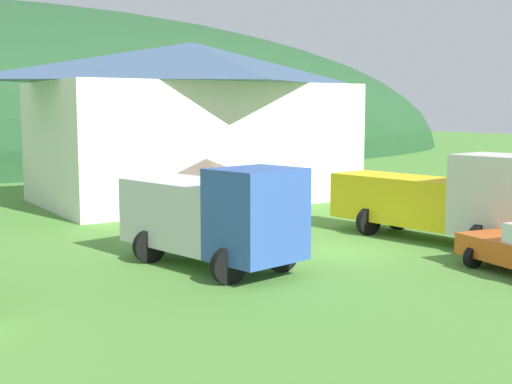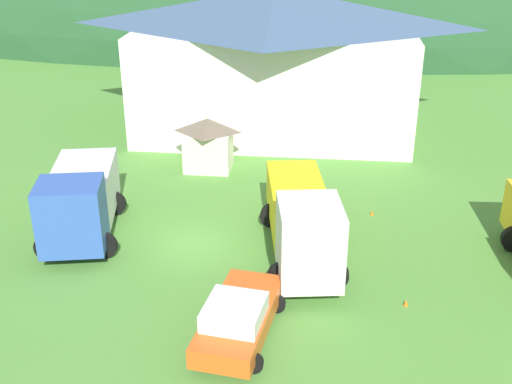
% 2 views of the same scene
% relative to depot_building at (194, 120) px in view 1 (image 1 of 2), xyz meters
% --- Properties ---
extents(ground_plane, '(200.00, 200.00, 0.00)m').
position_rel_depot_building_xyz_m(ground_plane, '(-2.21, -15.47, -4.47)').
color(ground_plane, '#518C38').
extents(depot_building, '(17.55, 10.62, 8.68)m').
position_rel_depot_building_xyz_m(depot_building, '(0.00, 0.00, 0.00)').
color(depot_building, white).
rests_on(depot_building, ground).
extents(play_shed_cream, '(2.63, 2.21, 2.86)m').
position_rel_depot_building_xyz_m(play_shed_cream, '(-2.97, -7.01, -3.00)').
color(play_shed_cream, beige).
rests_on(play_shed_cream, ground).
extents(box_truck_blue, '(4.07, 6.96, 3.33)m').
position_rel_depot_building_xyz_m(box_truck_blue, '(-7.03, -15.18, -2.72)').
color(box_truck_blue, '#3356AD').
rests_on(box_truck_blue, ground).
extents(flatbed_truck_yellow, '(3.81, 8.65, 3.46)m').
position_rel_depot_building_xyz_m(flatbed_truck_yellow, '(2.42, -16.05, -2.76)').
color(flatbed_truck_yellow, silver).
rests_on(flatbed_truck_yellow, ground).
extents(traffic_cone_near_pickup, '(0.36, 0.36, 0.48)m').
position_rel_depot_building_xyz_m(traffic_cone_near_pickup, '(5.52, -11.79, -4.47)').
color(traffic_cone_near_pickup, orange).
rests_on(traffic_cone_near_pickup, ground).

